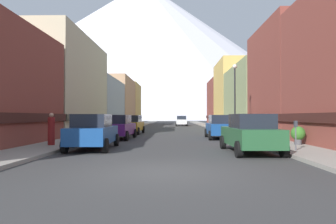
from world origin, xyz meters
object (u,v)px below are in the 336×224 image
at_px(car_driving_0, 181,121).
at_px(parking_meter_near, 296,131).
at_px(pedestrian_1, 103,125).
at_px(car_left_2, 131,124).
at_px(streetlamp_right, 235,89).
at_px(car_right_0, 250,133).
at_px(potted_plant_2, 247,128).
at_px(pedestrian_2, 224,123).
at_px(car_left_0, 93,132).
at_px(potted_plant_0, 298,134).
at_px(potted_plant_1, 259,129).
at_px(trash_bin_right, 272,133).
at_px(car_right_1, 220,127).
at_px(pedestrian_0, 51,130).
at_px(car_left_1, 118,127).

distance_m(car_driving_0, parking_meter_near, 39.27).
bearing_deg(car_driving_0, pedestrian_1, -107.28).
bearing_deg(car_left_2, streetlamp_right, -22.33).
height_order(car_right_0, potted_plant_2, car_right_0).
distance_m(car_right_0, pedestrian_2, 21.99).
bearing_deg(potted_plant_2, car_left_0, -130.98).
relative_size(potted_plant_0, potted_plant_1, 1.01).
relative_size(car_left_0, car_right_0, 1.01).
relative_size(potted_plant_1, streetlamp_right, 0.17).
distance_m(trash_bin_right, potted_plant_1, 5.03).
bearing_deg(car_right_1, potted_plant_0, -62.53).
relative_size(trash_bin_right, potted_plant_1, 1.00).
bearing_deg(car_right_0, car_driving_0, 93.25).
bearing_deg(potted_plant_2, car_driving_0, 102.17).
bearing_deg(streetlamp_right, potted_plant_2, 59.77).
height_order(car_right_1, pedestrian_2, same).
xyz_separation_m(trash_bin_right, pedestrian_0, (-12.60, -2.76, 0.30)).
xyz_separation_m(car_right_1, potted_plant_0, (3.20, -6.16, -0.18)).
height_order(potted_plant_0, pedestrian_2, pedestrian_2).
bearing_deg(car_left_1, car_driving_0, 80.02).
bearing_deg(pedestrian_1, car_right_0, -53.35).
bearing_deg(car_driving_0, car_left_2, -102.61).
distance_m(parking_meter_near, pedestrian_1, 18.30).
bearing_deg(trash_bin_right, car_left_1, 162.13).
height_order(potted_plant_2, pedestrian_2, pedestrian_2).
distance_m(car_left_2, pedestrian_1, 2.69).
xyz_separation_m(car_right_1, pedestrian_1, (-10.05, 4.92, 0.01)).
height_order(car_left_1, pedestrian_0, pedestrian_0).
height_order(car_left_0, pedestrian_1, pedestrian_1).
bearing_deg(potted_plant_1, pedestrian_2, 93.54).
height_order(car_left_0, potted_plant_1, car_left_0).
bearing_deg(car_right_0, pedestrian_1, 126.65).
xyz_separation_m(potted_plant_1, streetlamp_right, (-1.65, 1.11, 3.31)).
relative_size(car_left_1, car_right_1, 1.01).
xyz_separation_m(car_right_0, car_right_1, (-0.00, 8.59, 0.00)).
relative_size(potted_plant_0, pedestrian_1, 0.60).
distance_m(car_left_2, pedestrian_0, 12.85).
relative_size(car_right_0, pedestrian_1, 2.68).
bearing_deg(pedestrian_2, car_right_0, -96.39).
bearing_deg(trash_bin_right, car_driving_0, 97.96).
bearing_deg(car_left_1, car_right_0, -46.57).
relative_size(pedestrian_1, pedestrian_2, 1.02).
height_order(car_right_0, car_driving_0, same).
bearing_deg(streetlamp_right, potted_plant_0, -78.92).
xyz_separation_m(trash_bin_right, pedestrian_1, (-12.60, 8.75, 0.27)).
bearing_deg(parking_meter_near, potted_plant_0, 65.51).
xyz_separation_m(potted_plant_1, pedestrian_2, (-0.75, 12.11, 0.22)).
bearing_deg(pedestrian_2, car_left_0, -116.00).
xyz_separation_m(car_left_2, potted_plant_2, (10.80, -0.93, -0.32)).
height_order(potted_plant_2, pedestrian_0, pedestrian_0).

